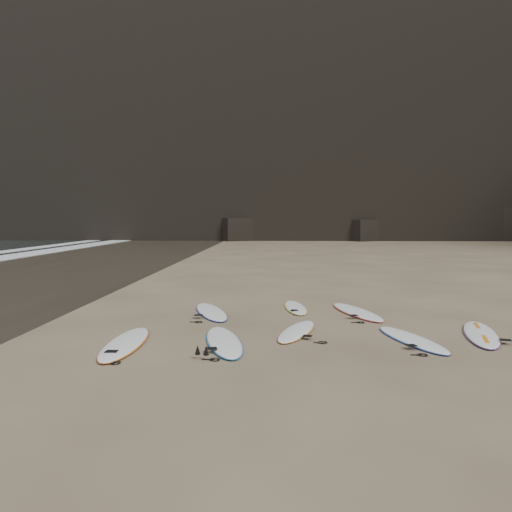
{
  "coord_description": "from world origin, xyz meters",
  "views": [
    {
      "loc": [
        -1.54,
        -10.44,
        2.52
      ],
      "look_at": [
        -2.03,
        2.87,
        1.5
      ],
      "focal_mm": 35.0,
      "sensor_mm": 36.0,
      "label": 1
    }
  ],
  "objects_px": {
    "surfboard_4": "(481,333)",
    "surfboard_2": "(297,331)",
    "surfboard_1": "(224,341)",
    "surfboard_5": "(211,311)",
    "surfboard_0": "(125,343)",
    "surfboard_6": "(295,307)",
    "surfboard_7": "(357,312)",
    "surfboard_3": "(412,339)"
  },
  "relations": [
    {
      "from": "surfboard_0",
      "to": "surfboard_6",
      "type": "xyz_separation_m",
      "value": [
        3.54,
        4.13,
        -0.01
      ]
    },
    {
      "from": "surfboard_5",
      "to": "surfboard_7",
      "type": "height_order",
      "value": "surfboard_7"
    },
    {
      "from": "surfboard_1",
      "to": "surfboard_7",
      "type": "distance_m",
      "value": 4.58
    },
    {
      "from": "surfboard_4",
      "to": "surfboard_0",
      "type": "bearing_deg",
      "value": -156.7
    },
    {
      "from": "surfboard_1",
      "to": "surfboard_3",
      "type": "bearing_deg",
      "value": -7.88
    },
    {
      "from": "surfboard_6",
      "to": "surfboard_5",
      "type": "bearing_deg",
      "value": -166.98
    },
    {
      "from": "surfboard_1",
      "to": "surfboard_0",
      "type": "bearing_deg",
      "value": 174.12
    },
    {
      "from": "surfboard_0",
      "to": "surfboard_6",
      "type": "distance_m",
      "value": 5.44
    },
    {
      "from": "surfboard_2",
      "to": "surfboard_3",
      "type": "bearing_deg",
      "value": 1.21
    },
    {
      "from": "surfboard_7",
      "to": "surfboard_1",
      "type": "bearing_deg",
      "value": -150.23
    },
    {
      "from": "surfboard_1",
      "to": "surfboard_7",
      "type": "xyz_separation_m",
      "value": [
        3.2,
        3.28,
        0.0
      ]
    },
    {
      "from": "surfboard_0",
      "to": "surfboard_1",
      "type": "bearing_deg",
      "value": 5.37
    },
    {
      "from": "surfboard_3",
      "to": "surfboard_1",
      "type": "bearing_deg",
      "value": 168.52
    },
    {
      "from": "surfboard_0",
      "to": "surfboard_4",
      "type": "bearing_deg",
      "value": 6.91
    },
    {
      "from": "surfboard_1",
      "to": "surfboard_7",
      "type": "bearing_deg",
      "value": 33.01
    },
    {
      "from": "surfboard_4",
      "to": "surfboard_7",
      "type": "bearing_deg",
      "value": 147.74
    },
    {
      "from": "surfboard_3",
      "to": "surfboard_7",
      "type": "bearing_deg",
      "value": 85.88
    },
    {
      "from": "surfboard_1",
      "to": "surfboard_2",
      "type": "xyz_separation_m",
      "value": [
        1.51,
        0.99,
        -0.01
      ]
    },
    {
      "from": "surfboard_1",
      "to": "surfboard_7",
      "type": "relative_size",
      "value": 0.98
    },
    {
      "from": "surfboard_5",
      "to": "surfboard_6",
      "type": "distance_m",
      "value": 2.38
    },
    {
      "from": "surfboard_5",
      "to": "surfboard_2",
      "type": "bearing_deg",
      "value": -62.74
    },
    {
      "from": "surfboard_0",
      "to": "surfboard_3",
      "type": "distance_m",
      "value": 5.8
    },
    {
      "from": "surfboard_3",
      "to": "surfboard_5",
      "type": "distance_m",
      "value": 5.31
    },
    {
      "from": "surfboard_2",
      "to": "surfboard_1",
      "type": "bearing_deg",
      "value": -129.46
    },
    {
      "from": "surfboard_3",
      "to": "surfboard_2",
      "type": "bearing_deg",
      "value": 147.63
    },
    {
      "from": "surfboard_4",
      "to": "surfboard_2",
      "type": "bearing_deg",
      "value": -167.1
    },
    {
      "from": "surfboard_2",
      "to": "surfboard_5",
      "type": "height_order",
      "value": "surfboard_5"
    },
    {
      "from": "surfboard_3",
      "to": "surfboard_6",
      "type": "height_order",
      "value": "surfboard_3"
    },
    {
      "from": "surfboard_0",
      "to": "surfboard_1",
      "type": "height_order",
      "value": "surfboard_0"
    },
    {
      "from": "surfboard_0",
      "to": "surfboard_3",
      "type": "bearing_deg",
      "value": 4.04
    },
    {
      "from": "surfboard_6",
      "to": "surfboard_0",
      "type": "bearing_deg",
      "value": -135.78
    },
    {
      "from": "surfboard_2",
      "to": "surfboard_6",
      "type": "relative_size",
      "value": 1.04
    },
    {
      "from": "surfboard_0",
      "to": "surfboard_4",
      "type": "height_order",
      "value": "surfboard_0"
    },
    {
      "from": "surfboard_2",
      "to": "surfboard_4",
      "type": "xyz_separation_m",
      "value": [
        3.93,
        -0.14,
        0.01
      ]
    },
    {
      "from": "surfboard_0",
      "to": "surfboard_4",
      "type": "xyz_separation_m",
      "value": [
        7.38,
        1.09,
        -0.0
      ]
    },
    {
      "from": "surfboard_0",
      "to": "surfboard_1",
      "type": "relative_size",
      "value": 1.04
    },
    {
      "from": "surfboard_5",
      "to": "surfboard_0",
      "type": "bearing_deg",
      "value": -128.56
    },
    {
      "from": "surfboard_1",
      "to": "surfboard_3",
      "type": "height_order",
      "value": "surfboard_1"
    },
    {
      "from": "surfboard_1",
      "to": "surfboard_5",
      "type": "relative_size",
      "value": 1.0
    },
    {
      "from": "surfboard_1",
      "to": "surfboard_4",
      "type": "relative_size",
      "value": 1.0
    },
    {
      "from": "surfboard_1",
      "to": "surfboard_5",
      "type": "xyz_separation_m",
      "value": [
        -0.66,
        3.15,
        0.0
      ]
    },
    {
      "from": "surfboard_4",
      "to": "surfboard_5",
      "type": "xyz_separation_m",
      "value": [
        -6.1,
        2.3,
        -0.0
      ]
    }
  ]
}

